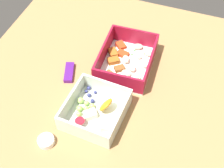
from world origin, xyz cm
name	(u,v)px	position (x,y,z in cm)	size (l,w,h in cm)	color
table_surface	(113,88)	(0.00, 0.00, 1.00)	(80.00, 80.00, 2.00)	#9E7547
pasta_container	(126,61)	(8.73, -1.05, 3.88)	(19.48, 15.22, 6.09)	white
fruit_bowl	(95,111)	(-10.48, 0.99, 3.77)	(16.05, 15.07, 5.27)	silver
candy_bar	(69,73)	(-0.43, 13.22, 2.60)	(7.00, 2.40, 1.20)	#51197A
paper_cup_liner	(46,141)	(-21.87, 9.22, 2.77)	(4.05, 4.05, 1.55)	white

